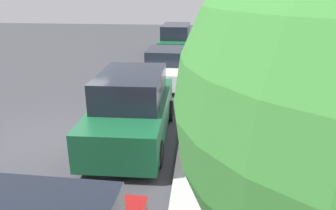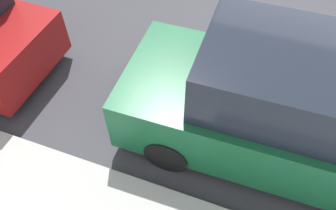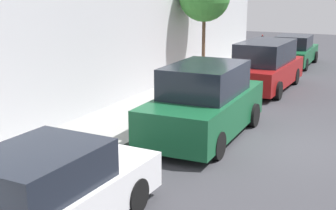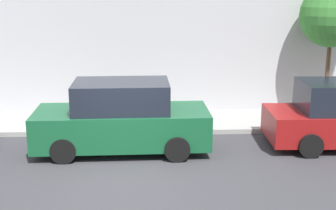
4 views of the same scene
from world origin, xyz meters
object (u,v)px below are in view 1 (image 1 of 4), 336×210
at_px(parking_meter_far, 200,37).
at_px(parked_suv_third, 132,109).
at_px(parked_minivan_fifth, 176,40).
at_px(parked_sedan_fourth, 166,67).

bearing_deg(parking_meter_far, parked_suv_third, -97.86).
bearing_deg(parked_suv_third, parked_minivan_fifth, 88.92).
xyz_separation_m(parked_minivan_fifth, parking_meter_far, (1.58, 0.36, 0.13)).
distance_m(parked_suv_third, parked_minivan_fifth, 12.84).
bearing_deg(parking_meter_far, parked_minivan_fifth, -167.01).
bearing_deg(parked_minivan_fifth, parked_sedan_fourth, -89.48).
relative_size(parked_sedan_fourth, parked_minivan_fifth, 0.92).
distance_m(parked_suv_third, parking_meter_far, 13.33).
height_order(parked_suv_third, parking_meter_far, parked_suv_third).
bearing_deg(parked_sedan_fourth, parking_meter_far, 77.95).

